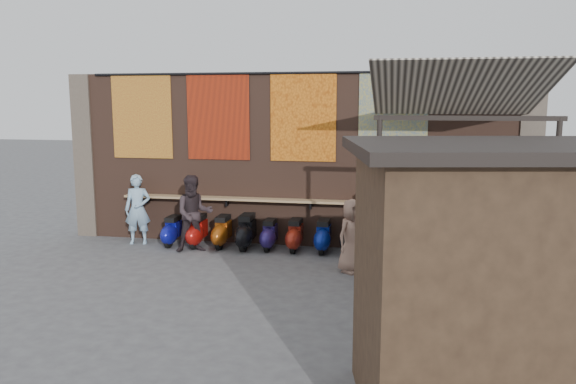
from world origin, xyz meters
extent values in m
plane|color=#474749|center=(0.00, 0.00, 0.00)|extent=(70.00, 70.00, 0.00)
cube|color=brown|center=(0.00, 2.70, 2.00)|extent=(10.00, 0.40, 4.00)
cube|color=#4C4238|center=(-5.20, 2.70, 2.00)|extent=(0.50, 0.50, 4.00)
cube|color=#4C4238|center=(5.20, 2.70, 2.00)|extent=(0.50, 0.50, 4.00)
cube|color=#9E7A51|center=(0.00, 2.33, 1.10)|extent=(8.00, 0.32, 0.05)
cube|color=white|center=(1.94, 2.30, 1.24)|extent=(0.63, 0.30, 0.23)
cube|color=maroon|center=(-3.60, 2.48, 3.00)|extent=(1.50, 0.02, 2.00)
cube|color=red|center=(-1.70, 2.48, 3.00)|extent=(1.50, 0.02, 2.00)
cube|color=orange|center=(0.30, 2.48, 3.00)|extent=(1.50, 0.02, 2.00)
cube|color=#284E95|center=(2.30, 2.48, 3.00)|extent=(1.50, 0.02, 2.00)
cylinder|color=black|center=(0.00, 2.47, 3.98)|extent=(9.50, 0.06, 0.06)
imported|color=#8DB1CD|center=(-3.57, 2.00, 0.83)|extent=(0.68, 0.53, 1.66)
imported|color=#2D2327|center=(-2.01, 1.56, 0.87)|extent=(1.04, 0.95, 1.73)
imported|color=#171734|center=(3.62, 0.83, 0.76)|extent=(0.96, 0.66, 1.52)
imported|color=#4C4E51|center=(3.31, -0.38, 0.77)|extent=(1.15, 0.95, 1.54)
imported|color=#866555|center=(1.59, 0.68, 0.73)|extent=(0.83, 0.85, 1.47)
cube|color=black|center=(3.38, -4.19, 1.41)|extent=(2.93, 2.41, 2.82)
cube|color=black|center=(3.38, -4.19, 2.88)|extent=(3.29, 2.76, 0.12)
cube|color=gold|center=(3.19, -3.21, 2.04)|extent=(1.19, 0.27, 0.50)
cube|color=#473321|center=(3.19, -3.21, 1.03)|extent=(2.14, 0.51, 0.06)
cube|color=beige|center=(3.50, 0.90, 3.55)|extent=(3.20, 3.28, 0.97)
cube|color=#33261C|center=(3.50, 2.49, 3.95)|extent=(3.30, 0.08, 0.12)
cube|color=black|center=(3.50, -0.60, 3.08)|extent=(3.00, 0.08, 0.08)
cylinder|color=black|center=(2.10, -0.60, 1.55)|extent=(0.09, 0.09, 3.10)
cylinder|color=black|center=(4.90, -0.60, 1.55)|extent=(0.09, 0.09, 3.10)
camera|label=1|loc=(2.36, -10.12, 3.34)|focal=35.00mm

